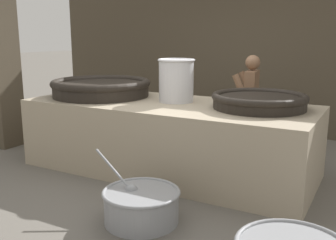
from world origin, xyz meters
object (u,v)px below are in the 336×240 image
at_px(stock_pot, 176,80).
at_px(prep_bowl_vegetables, 141,204).
at_px(giant_wok_near, 101,87).
at_px(giant_wok_far, 259,100).
at_px(cook, 250,104).

xyz_separation_m(stock_pot, prep_bowl_vegetables, (0.44, -1.54, -1.00)).
height_order(giant_wok_near, prep_bowl_vegetables, giant_wok_near).
height_order(giant_wok_far, stock_pot, stock_pot).
height_order(stock_pot, cook, cook).
relative_size(giant_wok_near, prep_bowl_vegetables, 1.44).
bearing_deg(cook, giant_wok_far, 105.50).
distance_m(stock_pot, cook, 1.19).
bearing_deg(giant_wok_near, stock_pot, 5.19).
distance_m(stock_pot, prep_bowl_vegetables, 1.89).
bearing_deg(prep_bowl_vegetables, stock_pot, 105.89).
xyz_separation_m(giant_wok_near, stock_pot, (1.13, 0.10, 0.15)).
height_order(giant_wok_near, giant_wok_far, giant_wok_near).
bearing_deg(giant_wok_far, cook, 113.03).
relative_size(giant_wok_far, prep_bowl_vegetables, 1.16).
distance_m(giant_wok_far, stock_pot, 1.09).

